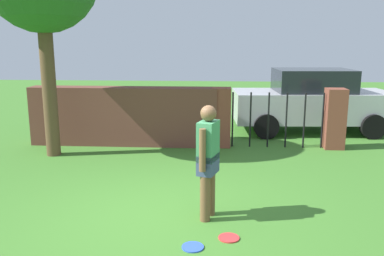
{
  "coord_description": "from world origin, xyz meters",
  "views": [
    {
      "loc": [
        0.78,
        -5.4,
        2.47
      ],
      "look_at": [
        0.32,
        1.43,
        1.0
      ],
      "focal_mm": 38.13,
      "sensor_mm": 36.0,
      "label": 1
    }
  ],
  "objects_px": {
    "person": "(208,157)",
    "car": "(312,101)",
    "frisbee_blue": "(193,247)",
    "frisbee_red": "(229,238)"
  },
  "relations": [
    {
      "from": "person",
      "to": "car",
      "type": "bearing_deg",
      "value": 173.18
    },
    {
      "from": "person",
      "to": "frisbee_blue",
      "type": "distance_m",
      "value": 1.26
    },
    {
      "from": "person",
      "to": "frisbee_red",
      "type": "height_order",
      "value": "person"
    },
    {
      "from": "person",
      "to": "car",
      "type": "distance_m",
      "value": 6.4
    },
    {
      "from": "frisbee_blue",
      "to": "person",
      "type": "bearing_deg",
      "value": 80.13
    },
    {
      "from": "car",
      "to": "frisbee_red",
      "type": "xyz_separation_m",
      "value": [
        -2.38,
        -6.43,
        -0.85
      ]
    },
    {
      "from": "person",
      "to": "frisbee_blue",
      "type": "relative_size",
      "value": 6.0
    },
    {
      "from": "person",
      "to": "frisbee_red",
      "type": "relative_size",
      "value": 6.0
    },
    {
      "from": "frisbee_blue",
      "to": "car",
      "type": "bearing_deg",
      "value": 67.17
    },
    {
      "from": "frisbee_red",
      "to": "frisbee_blue",
      "type": "xyz_separation_m",
      "value": [
        -0.44,
        -0.27,
        0.0
      ]
    }
  ]
}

